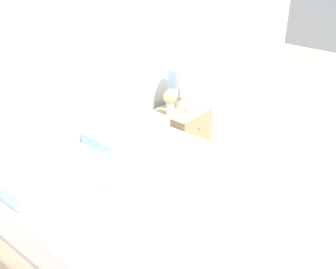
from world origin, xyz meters
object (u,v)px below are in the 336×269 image
at_px(bed, 156,221).
at_px(table_lamp, 179,79).
at_px(flower_vase, 170,100).
at_px(teacup, 190,109).
at_px(nightstand, 181,135).

distance_m(bed, table_lamp, 1.53).
bearing_deg(flower_vase, teacup, -30.71).
xyz_separation_m(table_lamp, teacup, (-0.03, -0.17, -0.25)).
relative_size(bed, flower_vase, 7.91).
distance_m(table_lamp, teacup, 0.31).
bearing_deg(nightstand, flower_vase, 172.73).
xyz_separation_m(bed, table_lamp, (1.21, 0.76, 0.55)).
height_order(bed, nightstand, bed).
relative_size(nightstand, flower_vase, 2.32).
bearing_deg(bed, teacup, 26.75).
xyz_separation_m(bed, flower_vase, (1.00, 0.70, 0.42)).
height_order(nightstand, flower_vase, flower_vase).
relative_size(nightstand, teacup, 4.32).
distance_m(nightstand, teacup, 0.33).
height_order(nightstand, table_lamp, table_lamp).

